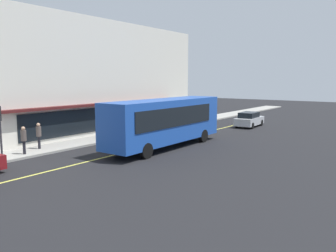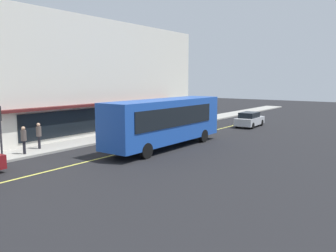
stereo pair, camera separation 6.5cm
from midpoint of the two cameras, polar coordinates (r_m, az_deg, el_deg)
name	(u,v)px [view 1 (the left image)]	position (r m, az deg, el deg)	size (l,w,h in m)	color
ground	(158,144)	(26.43, -1.67, -2.99)	(120.00, 120.00, 0.00)	black
sidewalk	(112,137)	(29.70, -9.31, -1.75)	(80.00, 2.76, 0.15)	#9E9B93
lane_centre_stripe	(158,144)	(26.43, -1.67, -2.98)	(36.00, 0.16, 0.01)	#D8D14C
storefront_building	(65,78)	(34.57, -16.72, 7.62)	(27.08, 11.03, 10.08)	silver
bus	(166,120)	(24.80, -0.49, 0.94)	(11.14, 2.62, 3.50)	#1E4CAD
car_navy	(171,125)	(31.53, 0.43, 0.14)	(4.34, 1.94, 1.52)	navy
car_silver	(249,120)	(36.86, 13.23, 1.04)	(4.39, 2.04, 1.52)	#B7BABF
pedestrian_at_corner	(24,137)	(23.88, -22.84, -1.77)	(0.34, 0.34, 1.80)	black
pedestrian_by_curb	(39,133)	(25.37, -20.67, -1.12)	(0.34, 0.34, 1.80)	black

